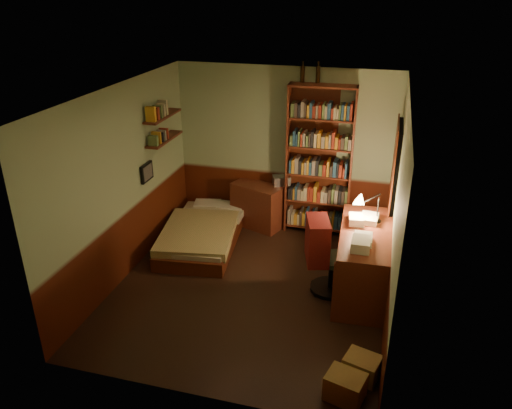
% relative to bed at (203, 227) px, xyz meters
% --- Properties ---
extents(floor, '(3.50, 4.00, 0.02)m').
position_rel_bed_xyz_m(floor, '(1.05, -0.97, -0.29)').
color(floor, black).
rests_on(floor, ground).
extents(ceiling, '(3.50, 4.00, 0.02)m').
position_rel_bed_xyz_m(ceiling, '(1.05, -0.97, 2.33)').
color(ceiling, silver).
rests_on(ceiling, wall_back).
extents(wall_back, '(3.50, 0.02, 2.60)m').
position_rel_bed_xyz_m(wall_back, '(1.05, 1.04, 1.02)').
color(wall_back, '#8DA47D').
rests_on(wall_back, ground).
extents(wall_left, '(0.02, 4.00, 2.60)m').
position_rel_bed_xyz_m(wall_left, '(-0.71, -0.97, 1.02)').
color(wall_left, '#8DA47D').
rests_on(wall_left, ground).
extents(wall_right, '(0.02, 4.00, 2.60)m').
position_rel_bed_xyz_m(wall_right, '(2.81, -0.97, 1.02)').
color(wall_right, '#8DA47D').
rests_on(wall_right, ground).
extents(wall_front, '(3.50, 0.02, 2.60)m').
position_rel_bed_xyz_m(wall_front, '(1.05, -2.98, 1.02)').
color(wall_front, '#8DA47D').
rests_on(wall_front, ground).
extents(doorway, '(0.06, 0.90, 2.00)m').
position_rel_bed_xyz_m(doorway, '(2.77, 0.33, 0.72)').
color(doorway, black).
rests_on(doorway, ground).
extents(door_trim, '(0.02, 0.98, 2.08)m').
position_rel_bed_xyz_m(door_trim, '(2.74, 0.33, 0.72)').
color(door_trim, '#44190C').
rests_on(door_trim, ground).
extents(bed, '(1.22, 1.99, 0.56)m').
position_rel_bed_xyz_m(bed, '(0.00, 0.00, 0.00)').
color(bed, olive).
rests_on(bed, ground).
extents(dresser, '(0.92, 0.68, 0.73)m').
position_rel_bed_xyz_m(dresser, '(0.67, 0.79, 0.09)').
color(dresser, '#562215').
rests_on(dresser, ground).
extents(mini_stereo, '(0.33, 0.30, 0.15)m').
position_rel_bed_xyz_m(mini_stereo, '(1.04, 0.92, 0.52)').
color(mini_stereo, '#B2B2B7').
rests_on(mini_stereo, dresser).
extents(bookshelf, '(1.03, 0.36, 2.38)m').
position_rel_bed_xyz_m(bookshelf, '(1.63, 0.88, 0.91)').
color(bookshelf, '#562215').
rests_on(bookshelf, ground).
extents(bottle_left, '(0.08, 0.08, 0.24)m').
position_rel_bed_xyz_m(bottle_left, '(1.30, 0.99, 2.22)').
color(bottle_left, black).
rests_on(bottle_left, bookshelf).
extents(bottle_right, '(0.08, 0.08, 0.25)m').
position_rel_bed_xyz_m(bottle_right, '(1.53, 0.99, 2.22)').
color(bottle_right, black).
rests_on(bottle_right, bookshelf).
extents(desk, '(0.74, 1.63, 0.86)m').
position_rel_bed_xyz_m(desk, '(2.49, -0.64, 0.15)').
color(desk, '#562215').
rests_on(desk, ground).
extents(paper_stack, '(0.22, 0.28, 0.10)m').
position_rel_bed_xyz_m(paper_stack, '(2.33, -0.43, 0.63)').
color(paper_stack, silver).
rests_on(paper_stack, desk).
extents(desk_lamp, '(0.25, 0.25, 0.67)m').
position_rel_bed_xyz_m(desk_lamp, '(2.59, -0.32, 0.91)').
color(desk_lamp, black).
rests_on(desk_lamp, desk).
extents(office_chair, '(0.51, 0.48, 0.86)m').
position_rel_bed_xyz_m(office_chair, '(2.09, -0.79, 0.15)').
color(office_chair, '#386345').
rests_on(office_chair, ground).
extents(red_jacket, '(0.32, 0.52, 0.58)m').
position_rel_bed_xyz_m(red_jacket, '(1.87, -0.97, 0.87)').
color(red_jacket, maroon).
rests_on(red_jacket, office_chair).
extents(wall_shelf_lower, '(0.20, 0.90, 0.03)m').
position_rel_bed_xyz_m(wall_shelf_lower, '(-0.59, 0.13, 1.32)').
color(wall_shelf_lower, '#562215').
rests_on(wall_shelf_lower, wall_left).
extents(wall_shelf_upper, '(0.20, 0.90, 0.03)m').
position_rel_bed_xyz_m(wall_shelf_upper, '(-0.59, 0.13, 1.67)').
color(wall_shelf_upper, '#562215').
rests_on(wall_shelf_upper, wall_left).
extents(framed_picture, '(0.04, 0.32, 0.26)m').
position_rel_bed_xyz_m(framed_picture, '(-0.67, -0.37, 0.97)').
color(framed_picture, black).
rests_on(framed_picture, wall_left).
extents(cardboard_box_a, '(0.43, 0.38, 0.27)m').
position_rel_bed_xyz_m(cardboard_box_a, '(2.47, -2.61, -0.14)').
color(cardboard_box_a, '#A28146').
rests_on(cardboard_box_a, ground).
extents(cardboard_box_b, '(0.41, 0.37, 0.24)m').
position_rel_bed_xyz_m(cardboard_box_b, '(2.61, -2.28, -0.16)').
color(cardboard_box_b, '#A28146').
rests_on(cardboard_box_b, ground).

